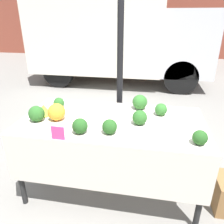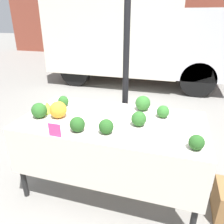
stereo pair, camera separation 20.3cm
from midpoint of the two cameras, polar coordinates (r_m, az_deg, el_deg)
ground_plane at (r=2.52m, az=2.44°, el=-18.70°), size 40.00×40.00×0.00m
tent_pole at (r=2.52m, az=6.10°, el=13.92°), size 0.07×0.07×2.55m
parked_truck at (r=6.16m, az=6.66°, el=19.95°), size 4.50×2.10×2.45m
market_table at (r=2.06m, az=2.33°, el=-5.28°), size 1.73×0.89×0.80m
orange_cauliflower at (r=2.12m, az=-11.24°, el=0.54°), size 0.16×0.16×0.16m
romanesco_head at (r=2.27m, az=-14.10°, el=1.22°), size 0.14×0.14×0.11m
broccoli_head_0 at (r=2.16m, az=-15.98°, el=0.33°), size 0.15×0.15×0.15m
broccoli_head_1 at (r=2.17m, az=15.82°, el=0.04°), size 0.12×0.12×0.12m
broccoli_head_2 at (r=1.84m, az=-5.96°, el=-3.29°), size 0.13×0.13×0.13m
broccoli_head_3 at (r=1.80m, az=1.69°, el=-3.88°), size 0.13×0.13×0.13m
broccoli_head_4 at (r=2.40m, az=-10.26°, el=2.78°), size 0.11×0.11×0.11m
broccoli_head_5 at (r=2.29m, az=10.60°, el=2.23°), size 0.15×0.15×0.15m
broccoli_head_6 at (r=1.75m, az=24.41°, el=-7.34°), size 0.12×0.12×0.12m
broccoli_head_7 at (r=1.96m, az=9.98°, el=-1.81°), size 0.13×0.13×0.13m
price_sign at (r=1.80m, az=-11.66°, el=-4.76°), size 0.11×0.01×0.11m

